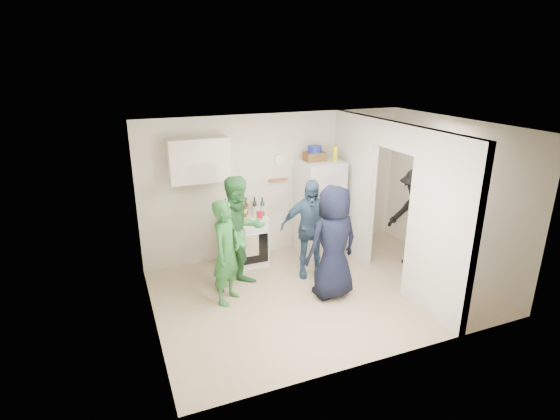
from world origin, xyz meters
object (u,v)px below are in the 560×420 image
object	(u,v)px
fridge	(319,207)
person_navy	(333,243)
wicker_basket	(314,156)
person_green_left	(227,252)
yellow_cup_stack_top	(335,154)
blue_bowl	(315,149)
person_green_center	(240,233)
stove	(244,240)
person_denim	(310,229)
person_nook	(416,218)

from	to	relation	value
fridge	person_navy	bearing A→B (deg)	-109.66
wicker_basket	person_green_left	size ratio (longest dim) A/B	0.23
person_navy	yellow_cup_stack_top	bearing A→B (deg)	-125.81
wicker_basket	blue_bowl	world-z (taller)	blue_bowl
yellow_cup_stack_top	person_green_center	xyz separation A→B (m)	(-1.92, -0.62, -0.94)
yellow_cup_stack_top	fridge	bearing A→B (deg)	155.56
blue_bowl	person_green_left	bearing A→B (deg)	-149.59
person_green_center	yellow_cup_stack_top	bearing A→B (deg)	3.22
blue_bowl	person_green_left	distance (m)	2.48
blue_bowl	person_green_left	world-z (taller)	blue_bowl
stove	person_denim	distance (m)	1.22
fridge	person_denim	xyz separation A→B (m)	(-0.56, -0.77, -0.04)
stove	wicker_basket	bearing A→B (deg)	0.88
person_green_left	person_green_center	bearing A→B (deg)	2.69
person_navy	fridge	bearing A→B (deg)	-117.04
stove	wicker_basket	distance (m)	1.87
person_navy	person_nook	xyz separation A→B (m)	(1.77, 0.38, 0.00)
person_navy	person_nook	size ratio (longest dim) A/B	1.00
blue_bowl	yellow_cup_stack_top	size ratio (longest dim) A/B	0.96
stove	person_nook	bearing A→B (deg)	-23.27
fridge	wicker_basket	bearing A→B (deg)	153.43
fridge	blue_bowl	size ratio (longest dim) A/B	7.07
fridge	person_green_center	size ratio (longest dim) A/B	0.96
fridge	person_nook	bearing A→B (deg)	-41.73
yellow_cup_stack_top	person_nook	world-z (taller)	yellow_cup_stack_top
wicker_basket	blue_bowl	bearing A→B (deg)	0.00
yellow_cup_stack_top	person_green_left	size ratio (longest dim) A/B	0.16
fridge	person_green_center	world-z (taller)	person_green_center
fridge	wicker_basket	world-z (taller)	wicker_basket
wicker_basket	person_nook	bearing A→B (deg)	-40.79
person_green_left	person_denim	distance (m)	1.48
person_green_left	person_navy	xyz separation A→B (m)	(1.47, -0.42, 0.08)
blue_bowl	person_green_center	size ratio (longest dim) A/B	0.14
stove	fridge	size ratio (longest dim) A/B	0.51
fridge	person_green_left	bearing A→B (deg)	-151.96
stove	person_nook	world-z (taller)	person_nook
person_navy	person_nook	bearing A→B (deg)	-175.27
wicker_basket	person_navy	size ratio (longest dim) A/B	0.21
stove	person_navy	xyz separation A→B (m)	(0.87, -1.52, 0.42)
stove	blue_bowl	bearing A→B (deg)	0.88
fridge	person_green_center	xyz separation A→B (m)	(-1.70, -0.72, 0.03)
person_nook	person_denim	bearing A→B (deg)	-111.93
wicker_basket	person_denim	world-z (taller)	wicker_basket
blue_bowl	person_navy	size ratio (longest dim) A/B	0.14
stove	yellow_cup_stack_top	distance (m)	2.14
fridge	person_green_left	xyz separation A→B (m)	(-2.00, -1.07, -0.08)
person_green_left	person_denim	size ratio (longest dim) A/B	0.96
blue_bowl	wicker_basket	bearing A→B (deg)	0.00
person_denim	blue_bowl	bearing A→B (deg)	81.61
person_denim	person_navy	world-z (taller)	person_navy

